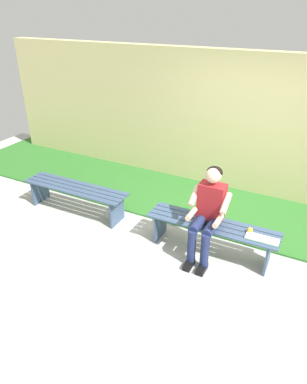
{
  "coord_description": "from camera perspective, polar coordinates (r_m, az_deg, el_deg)",
  "views": [
    {
      "loc": [
        -1.11,
        3.82,
        3.03
      ],
      "look_at": [
        0.81,
        0.15,
        0.81
      ],
      "focal_mm": 32.73,
      "sensor_mm": 36.0,
      "label": 1
    }
  ],
  "objects": [
    {
      "name": "bench_far",
      "position": [
        5.78,
        -12.56,
        -0.11
      ],
      "size": [
        1.8,
        0.44,
        0.46
      ],
      "rotation": [
        0.0,
        0.0,
        0.02
      ],
      "color": "#384C6B",
      "rests_on": "ground"
    },
    {
      "name": "grass_strip",
      "position": [
        6.54,
        4.14,
        0.73
      ],
      "size": [
        9.0,
        2.34,
        0.03
      ],
      "primitive_type": "cube",
      "color": "#2D6B28",
      "rests_on": "ground"
    },
    {
      "name": "apple",
      "position": [
        4.65,
        15.46,
        -6.0
      ],
      "size": [
        0.07,
        0.07,
        0.07
      ],
      "primitive_type": "sphere",
      "color": "gold",
      "rests_on": "bench_near"
    },
    {
      "name": "bench_near",
      "position": [
        4.8,
        9.46,
        -6.19
      ],
      "size": [
        1.78,
        0.44,
        0.46
      ],
      "rotation": [
        0.0,
        0.0,
        0.02
      ],
      "color": "#384C6B",
      "rests_on": "ground"
    },
    {
      "name": "brick_wall",
      "position": [
        6.37,
        11.98,
        10.98
      ],
      "size": [
        9.5,
        0.24,
        2.41
      ],
      "primitive_type": "cube",
      "color": "#D1C684",
      "rests_on": "ground"
    },
    {
      "name": "person_seated",
      "position": [
        4.54,
        8.85,
        -3.1
      ],
      "size": [
        0.5,
        0.69,
        1.26
      ],
      "color": "maroon",
      "rests_on": "ground"
    },
    {
      "name": "ground_plane",
      "position": [
        4.73,
        -8.71,
        -12.33
      ],
      "size": [
        10.0,
        7.0,
        0.04
      ],
      "primitive_type": "cube",
      "color": "#B2B2AD"
    },
    {
      "name": "book_open",
      "position": [
        4.57,
        17.28,
        -7.34
      ],
      "size": [
        0.41,
        0.16,
        0.02
      ],
      "rotation": [
        0.0,
        0.0,
        0.02
      ],
      "color": "white",
      "rests_on": "bench_near"
    }
  ]
}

